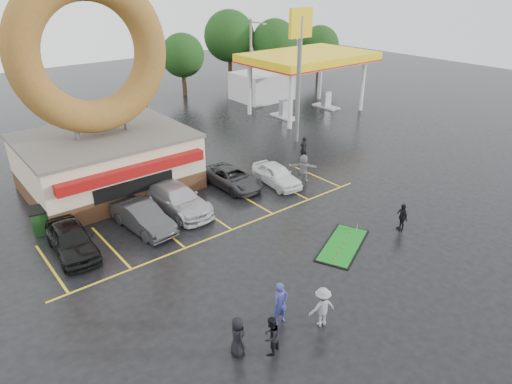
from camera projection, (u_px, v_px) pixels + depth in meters
ground at (271, 256)px, 23.02m from camera, size 120.00×120.00×0.00m
donut_shop at (102, 123)px, 28.51m from camera, size 10.20×8.70×13.50m
gas_station at (288, 71)px, 47.41m from camera, size 12.30×13.65×5.90m
shell_sign at (300, 52)px, 35.59m from camera, size 2.20×0.36×10.60m
streetlight_mid at (146, 81)px, 37.91m from camera, size 0.40×2.21×9.00m
streetlight_right at (251, 64)px, 45.38m from camera, size 0.40×2.21×9.00m
tree_far_a at (274, 42)px, 56.52m from camera, size 5.60×5.60×8.00m
tree_far_b at (320, 45)px, 58.78m from camera, size 4.90×4.90×7.00m
tree_far_c at (229, 36)px, 56.80m from camera, size 6.30×6.30×9.00m
tree_far_d at (182, 55)px, 51.45m from camera, size 4.90×4.90×7.00m
car_black at (71, 240)px, 22.97m from camera, size 2.15×4.73×1.57m
car_dgrey at (143, 217)px, 25.16m from camera, size 2.11×4.73×1.51m
car_silver at (177, 199)px, 27.13m from camera, size 2.60×5.59×1.58m
car_grey at (232, 178)px, 30.25m from camera, size 2.40×4.81×1.31m
car_white at (277, 175)px, 30.59m from camera, size 2.05×4.30×1.42m
person_blue at (281, 303)px, 18.28m from camera, size 0.71×0.49×1.90m
person_blackjkt at (271, 336)px, 16.85m from camera, size 0.96×0.86×1.63m
person_hoodie at (322, 307)px, 18.20m from camera, size 1.28×0.95×1.76m
person_bystander at (238, 337)px, 16.80m from camera, size 0.67×0.89×1.65m
person_cameraman at (402, 217)px, 25.12m from camera, size 0.73×1.00×1.58m
person_walker_near at (303, 168)px, 30.92m from camera, size 1.60×1.74×1.94m
person_walker_far at (303, 148)px, 34.60m from camera, size 0.71×0.50×1.84m
dumpster at (49, 219)px, 25.21m from camera, size 1.98×1.50×1.30m
putting_green at (343, 245)px, 23.92m from camera, size 4.51×3.36×0.52m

